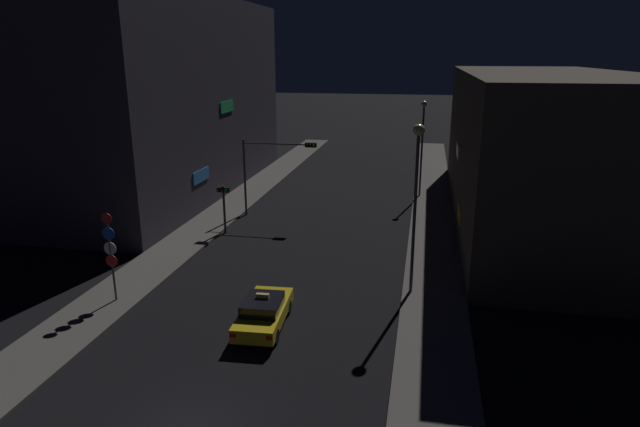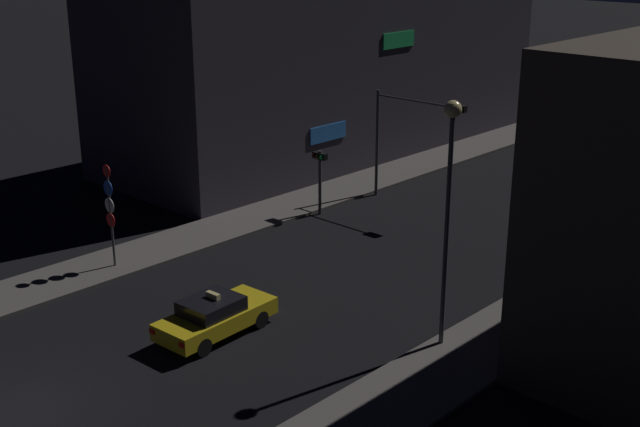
% 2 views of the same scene
% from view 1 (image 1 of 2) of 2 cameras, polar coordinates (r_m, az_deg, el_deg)
% --- Properties ---
extents(sidewalk_left, '(3.11, 61.29, 0.14)m').
position_cam_1_polar(sidewalk_left, '(45.83, -7.90, 1.89)').
color(sidewalk_left, '#5B5651').
rests_on(sidewalk_left, ground_plane).
extents(sidewalk_right, '(3.11, 61.29, 0.14)m').
position_cam_1_polar(sidewalk_right, '(43.43, 11.82, 0.87)').
color(sidewalk_right, '#5B5651').
rests_on(sidewalk_right, ground_plane).
extents(building_facade_left, '(10.66, 29.96, 16.00)m').
position_cam_1_polar(building_facade_left, '(47.83, -15.96, 11.68)').
color(building_facade_left, '#3D3842').
rests_on(building_facade_left, ground_plane).
extents(building_facade_right, '(11.15, 31.50, 10.38)m').
position_cam_1_polar(building_facade_right, '(41.37, 22.17, 6.50)').
color(building_facade_right, '#473D33').
rests_on(building_facade_right, ground_plane).
extents(taxi, '(2.04, 4.54, 1.62)m').
position_cam_1_polar(taxi, '(24.04, -5.99, -10.29)').
color(taxi, yellow).
rests_on(taxi, ground_plane).
extents(traffic_light_overhead, '(5.44, 0.42, 5.64)m').
position_cam_1_polar(traffic_light_overhead, '(39.02, -5.16, 5.50)').
color(traffic_light_overhead, '#47474C').
rests_on(traffic_light_overhead, ground_plane).
extents(traffic_light_left_kerb, '(0.80, 0.42, 3.24)m').
position_cam_1_polar(traffic_light_left_kerb, '(36.04, -10.17, 1.51)').
color(traffic_light_left_kerb, '#47474C').
rests_on(traffic_light_left_kerb, ground_plane).
extents(sign_pole_left, '(0.63, 0.10, 4.36)m').
position_cam_1_polar(sign_pole_left, '(27.23, -21.29, -3.64)').
color(sign_pole_left, '#47474C').
rests_on(sign_pole_left, sidewalk_left).
extents(street_lamp_near_block, '(0.56, 0.56, 8.34)m').
position_cam_1_polar(street_lamp_near_block, '(25.79, 10.16, 3.81)').
color(street_lamp_near_block, '#47474C').
rests_on(street_lamp_near_block, sidewalk_right).
extents(street_lamp_far_block, '(0.46, 0.46, 7.79)m').
position_cam_1_polar(street_lamp_far_block, '(44.99, 10.79, 8.08)').
color(street_lamp_far_block, '#47474C').
rests_on(street_lamp_far_block, sidewalk_right).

